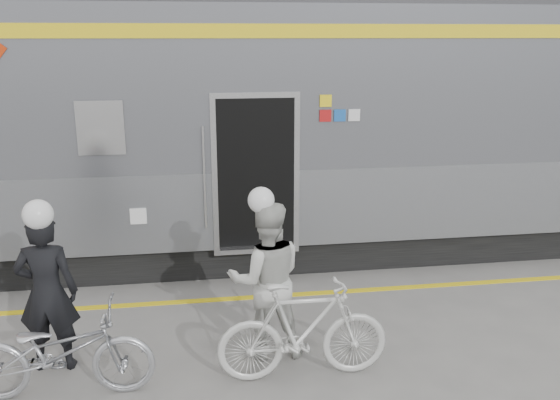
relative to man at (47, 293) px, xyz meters
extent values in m
plane|color=slate|center=(1.84, -0.76, -0.85)|extent=(90.00, 90.00, 0.00)
cube|color=black|center=(0.18, 3.44, -0.60)|extent=(24.00, 2.70, 0.50)
cube|color=#9EA0A5|center=(0.18, 3.44, 0.20)|extent=(24.00, 3.00, 1.10)
cube|color=slate|center=(0.18, 3.44, 1.85)|extent=(24.00, 3.00, 2.20)
cube|color=yellow|center=(0.18, 1.93, 2.60)|extent=(24.00, 0.02, 0.18)
cube|color=black|center=(0.38, 1.93, 1.40)|extent=(0.55, 0.02, 0.65)
cube|color=black|center=(2.38, 2.14, 0.70)|extent=(1.05, 0.45, 2.10)
cube|color=silver|center=(2.38, 1.93, 0.70)|extent=(1.20, 0.02, 2.25)
cylinder|color=silver|center=(1.68, 1.91, 0.70)|extent=(0.04, 0.04, 1.40)
cube|color=silver|center=(2.38, 1.89, -0.33)|extent=(1.05, 0.25, 0.06)
cube|color=yellow|center=(3.33, 1.93, 1.70)|extent=(0.16, 0.01, 0.16)
cube|color=#AF1415|center=(3.33, 1.93, 1.50)|extent=(0.16, 0.01, 0.16)
cube|color=#1A57AD|center=(3.53, 1.93, 1.50)|extent=(0.16, 0.01, 0.16)
cube|color=silver|center=(3.73, 1.93, 1.50)|extent=(0.16, 0.01, 0.16)
cube|color=silver|center=(0.78, 1.93, 0.20)|extent=(0.22, 0.01, 0.22)
cube|color=yellow|center=(1.84, 1.39, -0.85)|extent=(24.00, 0.12, 0.01)
imported|color=black|center=(0.00, 0.00, 0.00)|extent=(0.63, 0.43, 1.70)
imported|color=#B1B3B9|center=(0.20, -0.55, -0.38)|extent=(1.80, 0.68, 0.94)
imported|color=beige|center=(2.26, -0.04, 0.02)|extent=(0.85, 0.66, 1.74)
imported|color=beige|center=(2.56, -0.59, -0.33)|extent=(1.75, 0.50, 1.05)
sphere|color=white|center=(0.00, 0.00, 1.00)|extent=(0.29, 0.29, 0.29)
sphere|color=white|center=(2.26, -0.04, 1.02)|extent=(0.28, 0.28, 0.28)
camera|label=1|loc=(1.52, -5.89, 2.54)|focal=38.00mm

